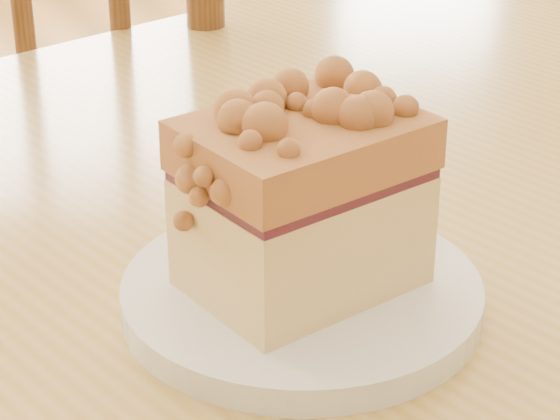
% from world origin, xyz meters
% --- Properties ---
extents(cafe_table_main, '(1.49, 1.20, 0.75)m').
position_xyz_m(cafe_table_main, '(-0.13, 0.12, 0.66)').
color(cafe_table_main, tan).
rests_on(cafe_table_main, ground).
extents(cafe_chair_main, '(0.61, 0.61, 1.03)m').
position_xyz_m(cafe_chair_main, '(-0.27, 0.73, 0.52)').
color(cafe_chair_main, brown).
rests_on(cafe_chair_main, ground).
extents(plate, '(0.21, 0.21, 0.02)m').
position_xyz_m(plate, '(-0.31, -0.03, 0.76)').
color(plate, white).
rests_on(plate, cafe_table_main).
extents(cake_slice, '(0.15, 0.12, 0.12)m').
position_xyz_m(cake_slice, '(-0.31, -0.03, 0.83)').
color(cake_slice, '#FFD690').
rests_on(cake_slice, plate).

